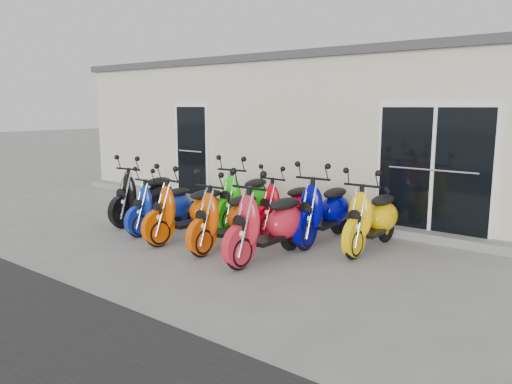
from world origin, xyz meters
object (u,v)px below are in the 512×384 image
scooter_front_orange_b (227,208)px  scooter_back_blue (324,201)px  scooter_front_blue (162,199)px  scooter_front_orange_a (188,202)px  scooter_back_yellow (373,208)px  scooter_back_green (245,190)px  scooter_back_red (286,198)px  scooter_front_red (268,213)px  scooter_front_black (145,188)px

scooter_front_orange_b → scooter_back_blue: bearing=52.3°
scooter_front_blue → scooter_front_orange_a: 0.83m
scooter_back_yellow → scooter_back_green: bearing=179.6°
scooter_back_red → scooter_back_yellow: 1.69m
scooter_front_blue → scooter_back_blue: scooter_back_blue is taller
scooter_front_orange_b → scooter_back_yellow: (1.86, 1.35, 0.02)m
scooter_front_orange_b → scooter_back_yellow: bearing=35.5°
scooter_front_orange_a → scooter_back_blue: (1.86, 1.35, 0.03)m
scooter_front_red → scooter_back_yellow: scooter_front_red is taller
scooter_front_black → scooter_front_orange_b: size_ratio=1.04×
scooter_front_blue → scooter_front_orange_b: bearing=-3.7°
scooter_front_orange_a → scooter_back_blue: bearing=42.3°
scooter_front_orange_b → scooter_back_yellow: scooter_back_yellow is taller
scooter_back_green → scooter_back_red: size_ratio=1.10×
scooter_back_green → scooter_back_red: 0.91m
scooter_front_orange_b → scooter_back_green: bearing=118.6°
scooter_front_orange_b → scooter_back_blue: (1.00, 1.32, 0.04)m
scooter_front_orange_a → scooter_back_red: scooter_front_orange_a is taller
scooter_front_orange_a → scooter_back_green: size_ratio=0.96×
scooter_front_orange_b → scooter_back_blue: 1.66m
scooter_front_black → scooter_front_blue: 0.89m
scooter_front_black → scooter_front_red: size_ratio=0.97×
scooter_front_red → scooter_back_yellow: (1.00, 1.41, -0.03)m
scooter_front_black → scooter_back_blue: (3.51, 0.93, 0.02)m
scooter_front_blue → scooter_back_red: scooter_back_red is taller
scooter_front_red → scooter_back_green: scooter_front_red is taller
scooter_back_green → scooter_front_black: bearing=-159.9°
scooter_back_yellow → scooter_front_orange_b: bearing=-145.0°
scooter_front_blue → scooter_back_green: 1.54m
scooter_front_blue → scooter_front_red: size_ratio=0.87×
scooter_front_orange_a → scooter_front_orange_b: bearing=8.4°
scooter_front_red → scooter_back_yellow: 1.73m
scooter_front_blue → scooter_front_orange_b: size_ratio=0.93×
scooter_front_blue → scooter_back_blue: size_ratio=0.87×
scooter_front_blue → scooter_back_yellow: size_ratio=0.90×
scooter_back_blue → scooter_front_blue: bearing=-159.7°
scooter_back_red → scooter_back_blue: size_ratio=0.91×
scooter_front_black → scooter_back_yellow: scooter_front_black is taller
scooter_front_orange_a → scooter_back_green: 1.36m
scooter_front_orange_a → scooter_front_blue: bearing=177.1°
scooter_back_red → scooter_back_green: bearing=-170.9°
scooter_back_red → scooter_back_yellow: (1.69, -0.05, 0.04)m
scooter_front_black → scooter_back_green: size_ratio=0.97×
scooter_front_orange_a → scooter_back_blue: scooter_back_blue is taller
scooter_front_black → scooter_back_red: 2.87m
scooter_back_blue → scooter_back_yellow: 0.86m
scooter_front_blue → scooter_back_yellow: bearing=19.2°
scooter_back_blue → scooter_front_red: bearing=-100.0°
scooter_back_green → scooter_back_blue: same height
scooter_front_blue → scooter_back_red: 2.26m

